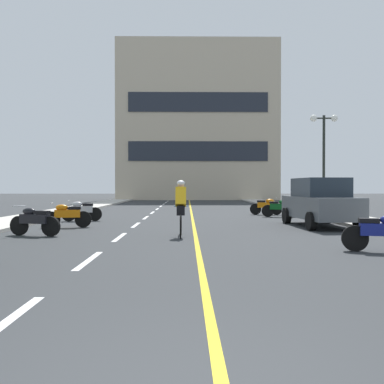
{
  "coord_description": "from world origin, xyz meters",
  "views": [
    {
      "loc": [
        -0.01,
        -2.66,
        1.49
      ],
      "look_at": [
        0.27,
        20.29,
        1.21
      ],
      "focal_mm": 40.02,
      "sensor_mm": 36.0,
      "label": 1
    }
  ],
  "objects_px": {
    "cyclist_rider": "(181,207)",
    "motorcycle_4": "(67,215)",
    "street_lamp_mid": "(324,141)",
    "parked_car_near": "(320,202)",
    "motorcycle_3": "(34,220)",
    "motorcycle_7": "(266,206)",
    "motorcycle_6": "(279,208)",
    "motorcycle_5": "(82,210)",
    "motorcycle_2": "(381,232)"
  },
  "relations": [
    {
      "from": "parked_car_near",
      "to": "motorcycle_5",
      "type": "distance_m",
      "value": 9.91
    },
    {
      "from": "motorcycle_3",
      "to": "cyclist_rider",
      "type": "distance_m",
      "value": 4.48
    },
    {
      "from": "motorcycle_4",
      "to": "motorcycle_7",
      "type": "bearing_deg",
      "value": 39.59
    },
    {
      "from": "motorcycle_6",
      "to": "cyclist_rider",
      "type": "distance_m",
      "value": 9.43
    },
    {
      "from": "parked_car_near",
      "to": "motorcycle_7",
      "type": "distance_m",
      "value": 6.78
    },
    {
      "from": "parked_car_near",
      "to": "motorcycle_7",
      "type": "bearing_deg",
      "value": 96.53
    },
    {
      "from": "street_lamp_mid",
      "to": "motorcycle_2",
      "type": "distance_m",
      "value": 13.57
    },
    {
      "from": "cyclist_rider",
      "to": "motorcycle_4",
      "type": "bearing_deg",
      "value": 146.47
    },
    {
      "from": "motorcycle_5",
      "to": "motorcycle_2",
      "type": "bearing_deg",
      "value": -44.64
    },
    {
      "from": "motorcycle_3",
      "to": "motorcycle_7",
      "type": "xyz_separation_m",
      "value": [
        8.86,
        9.66,
        0.0
      ]
    },
    {
      "from": "motorcycle_2",
      "to": "motorcycle_7",
      "type": "bearing_deg",
      "value": 90.88
    },
    {
      "from": "street_lamp_mid",
      "to": "parked_car_near",
      "type": "height_order",
      "value": "street_lamp_mid"
    },
    {
      "from": "street_lamp_mid",
      "to": "motorcycle_7",
      "type": "bearing_deg",
      "value": 176.45
    },
    {
      "from": "cyclist_rider",
      "to": "motorcycle_6",
      "type": "bearing_deg",
      "value": 59.81
    },
    {
      "from": "motorcycle_5",
      "to": "motorcycle_6",
      "type": "xyz_separation_m",
      "value": [
        9.11,
        2.41,
        0.0
      ]
    },
    {
      "from": "street_lamp_mid",
      "to": "motorcycle_4",
      "type": "bearing_deg",
      "value": -149.19
    },
    {
      "from": "motorcycle_7",
      "to": "cyclist_rider",
      "type": "bearing_deg",
      "value": -114.08
    },
    {
      "from": "street_lamp_mid",
      "to": "motorcycle_5",
      "type": "height_order",
      "value": "street_lamp_mid"
    },
    {
      "from": "motorcycle_4",
      "to": "motorcycle_6",
      "type": "relative_size",
      "value": 1.0
    },
    {
      "from": "motorcycle_4",
      "to": "motorcycle_5",
      "type": "bearing_deg",
      "value": 93.9
    },
    {
      "from": "street_lamp_mid",
      "to": "motorcycle_6",
      "type": "bearing_deg",
      "value": -150.15
    },
    {
      "from": "parked_car_near",
      "to": "motorcycle_7",
      "type": "relative_size",
      "value": 2.54
    },
    {
      "from": "motorcycle_2",
      "to": "motorcycle_5",
      "type": "xyz_separation_m",
      "value": [
        -8.99,
        8.88,
        0.0
      ]
    },
    {
      "from": "motorcycle_4",
      "to": "motorcycle_7",
      "type": "height_order",
      "value": "same"
    },
    {
      "from": "motorcycle_3",
      "to": "motorcycle_5",
      "type": "height_order",
      "value": "same"
    },
    {
      "from": "street_lamp_mid",
      "to": "parked_car_near",
      "type": "distance_m",
      "value": 7.52
    },
    {
      "from": "motorcycle_2",
      "to": "street_lamp_mid",
      "type": "bearing_deg",
      "value": 77.65
    },
    {
      "from": "motorcycle_3",
      "to": "motorcycle_7",
      "type": "relative_size",
      "value": 0.98
    },
    {
      "from": "motorcycle_2",
      "to": "motorcycle_4",
      "type": "height_order",
      "value": "same"
    },
    {
      "from": "motorcycle_3",
      "to": "motorcycle_4",
      "type": "bearing_deg",
      "value": 83.83
    },
    {
      "from": "parked_car_near",
      "to": "motorcycle_5",
      "type": "height_order",
      "value": "parked_car_near"
    },
    {
      "from": "motorcycle_2",
      "to": "motorcycle_6",
      "type": "bearing_deg",
      "value": 89.37
    },
    {
      "from": "parked_car_near",
      "to": "motorcycle_3",
      "type": "height_order",
      "value": "parked_car_near"
    },
    {
      "from": "parked_car_near",
      "to": "motorcycle_6",
      "type": "relative_size",
      "value": 2.55
    },
    {
      "from": "motorcycle_5",
      "to": "motorcycle_3",
      "type": "bearing_deg",
      "value": -90.77
    },
    {
      "from": "street_lamp_mid",
      "to": "motorcycle_3",
      "type": "xyz_separation_m",
      "value": [
        -11.87,
        -9.47,
        -3.43
      ]
    },
    {
      "from": "motorcycle_3",
      "to": "cyclist_rider",
      "type": "bearing_deg",
      "value": -2.68
    },
    {
      "from": "motorcycle_7",
      "to": "motorcycle_4",
      "type": "bearing_deg",
      "value": -140.41
    },
    {
      "from": "motorcycle_3",
      "to": "motorcycle_4",
      "type": "height_order",
      "value": "same"
    },
    {
      "from": "motorcycle_2",
      "to": "cyclist_rider",
      "type": "bearing_deg",
      "value": 145.69
    },
    {
      "from": "parked_car_near",
      "to": "motorcycle_3",
      "type": "xyz_separation_m",
      "value": [
        -9.63,
        -2.94,
        -0.44
      ]
    },
    {
      "from": "parked_car_near",
      "to": "motorcycle_2",
      "type": "relative_size",
      "value": 2.57
    },
    {
      "from": "parked_car_near",
      "to": "motorcycle_5",
      "type": "xyz_separation_m",
      "value": [
        -9.56,
        2.58,
        -0.44
      ]
    },
    {
      "from": "parked_car_near",
      "to": "motorcycle_4",
      "type": "height_order",
      "value": "parked_car_near"
    },
    {
      "from": "parked_car_near",
      "to": "motorcycle_2",
      "type": "distance_m",
      "value": 6.34
    },
    {
      "from": "parked_car_near",
      "to": "motorcycle_7",
      "type": "xyz_separation_m",
      "value": [
        -0.77,
        6.72,
        -0.44
      ]
    },
    {
      "from": "street_lamp_mid",
      "to": "motorcycle_2",
      "type": "xyz_separation_m",
      "value": [
        -2.81,
        -12.83,
        -3.43
      ]
    },
    {
      "from": "cyclist_rider",
      "to": "motorcycle_3",
      "type": "bearing_deg",
      "value": 177.32
    },
    {
      "from": "parked_car_near",
      "to": "cyclist_rider",
      "type": "height_order",
      "value": "parked_car_near"
    },
    {
      "from": "motorcycle_5",
      "to": "motorcycle_7",
      "type": "distance_m",
      "value": 9.71
    }
  ]
}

